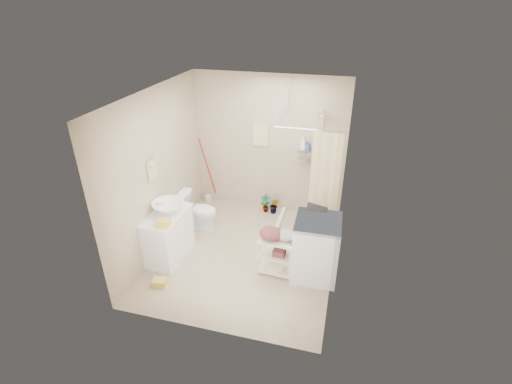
% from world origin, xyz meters
% --- Properties ---
extents(floor, '(3.20, 3.20, 0.00)m').
position_xyz_m(floor, '(0.00, 0.00, 0.00)').
color(floor, tan).
rests_on(floor, ground).
extents(ceiling, '(2.80, 3.20, 0.04)m').
position_xyz_m(ceiling, '(0.00, 0.00, 2.60)').
color(ceiling, silver).
rests_on(ceiling, ground).
extents(wall_back, '(2.80, 0.04, 2.60)m').
position_xyz_m(wall_back, '(0.00, 1.60, 1.30)').
color(wall_back, '#BBAC91').
rests_on(wall_back, ground).
extents(wall_front, '(2.80, 0.04, 2.60)m').
position_xyz_m(wall_front, '(0.00, -1.60, 1.30)').
color(wall_front, '#BBAC91').
rests_on(wall_front, ground).
extents(wall_left, '(0.04, 3.20, 2.60)m').
position_xyz_m(wall_left, '(-1.40, 0.00, 1.30)').
color(wall_left, '#BBAC91').
rests_on(wall_left, ground).
extents(wall_right, '(0.04, 3.20, 2.60)m').
position_xyz_m(wall_right, '(1.40, 0.00, 1.30)').
color(wall_right, '#BBAC91').
rests_on(wall_right, ground).
extents(vanity, '(0.55, 0.92, 0.78)m').
position_xyz_m(vanity, '(-1.16, -0.34, 0.39)').
color(vanity, white).
rests_on(vanity, ground).
extents(sink, '(0.59, 0.59, 0.17)m').
position_xyz_m(sink, '(-1.14, -0.26, 0.87)').
color(sink, white).
rests_on(sink, vanity).
extents(counter_basket, '(0.18, 0.14, 0.10)m').
position_xyz_m(counter_basket, '(-1.03, -0.64, 0.83)').
color(counter_basket, yellow).
rests_on(counter_basket, vanity).
extents(floor_basket, '(0.32, 0.26, 0.15)m').
position_xyz_m(floor_basket, '(-1.01, -1.02, 0.08)').
color(floor_basket, gold).
rests_on(floor_basket, ground).
extents(toilet, '(0.69, 0.41, 0.69)m').
position_xyz_m(toilet, '(-1.04, 0.58, 0.34)').
color(toilet, white).
rests_on(toilet, ground).
extents(mop, '(0.14, 0.14, 1.39)m').
position_xyz_m(mop, '(-1.23, 1.50, 0.70)').
color(mop, maroon).
rests_on(mop, ground).
extents(potted_plant_a, '(0.23, 0.19, 0.37)m').
position_xyz_m(potted_plant_a, '(-0.00, 1.41, 0.19)').
color(potted_plant_a, brown).
rests_on(potted_plant_a, ground).
extents(potted_plant_b, '(0.21, 0.18, 0.34)m').
position_xyz_m(potted_plant_b, '(0.18, 1.40, 0.17)').
color(potted_plant_b, brown).
rests_on(potted_plant_b, ground).
extents(hanging_towel, '(0.28, 0.03, 0.42)m').
position_xyz_m(hanging_towel, '(-0.15, 1.58, 1.50)').
color(hanging_towel, beige).
rests_on(hanging_towel, wall_back).
extents(towel_ring, '(0.04, 0.22, 0.34)m').
position_xyz_m(towel_ring, '(-1.38, -0.20, 1.47)').
color(towel_ring, '#D6C781').
rests_on(towel_ring, wall_left).
extents(tp_holder, '(0.08, 0.12, 0.14)m').
position_xyz_m(tp_holder, '(-1.36, 0.05, 0.72)').
color(tp_holder, white).
rests_on(tp_holder, wall_left).
extents(shower, '(1.10, 1.10, 2.10)m').
position_xyz_m(shower, '(0.85, 1.05, 1.05)').
color(shower, silver).
rests_on(shower, ground).
extents(shampoo_bottle_a, '(0.11, 0.11, 0.24)m').
position_xyz_m(shampoo_bottle_a, '(0.64, 1.53, 1.44)').
color(shampoo_bottle_a, white).
rests_on(shampoo_bottle_a, shower).
extents(shampoo_bottle_b, '(0.09, 0.09, 0.16)m').
position_xyz_m(shampoo_bottle_b, '(0.72, 1.54, 1.40)').
color(shampoo_bottle_b, '#33479D').
rests_on(shampoo_bottle_b, shower).
extents(washing_machine, '(0.67, 0.69, 0.95)m').
position_xyz_m(washing_machine, '(1.14, -0.18, 0.47)').
color(washing_machine, white).
rests_on(washing_machine, ground).
extents(laundry_rack, '(0.53, 0.33, 0.71)m').
position_xyz_m(laundry_rack, '(0.57, -0.28, 0.36)').
color(laundry_rack, silver).
rests_on(laundry_rack, ground).
extents(ironing_board, '(0.31, 0.12, 1.09)m').
position_xyz_m(ironing_board, '(1.01, -0.04, 0.54)').
color(ironing_board, black).
rests_on(ironing_board, ground).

